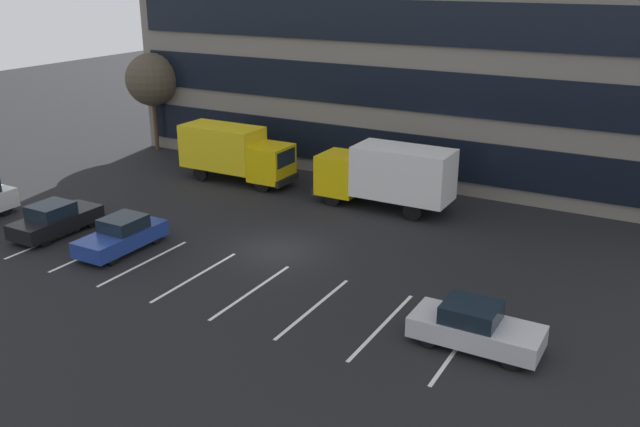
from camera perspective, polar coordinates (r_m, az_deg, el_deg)
name	(u,v)px	position (r m, az deg, el deg)	size (l,w,h in m)	color
ground_plane	(278,249)	(30.90, -3.52, -3.00)	(120.00, 120.00, 0.00)	black
lot_markings	(223,284)	(27.88, -8.08, -5.81)	(19.74, 5.40, 0.01)	silver
box_truck_yellow	(386,174)	(35.62, 5.55, 3.32)	(7.28, 2.41, 3.38)	yellow
box_truck_yellow_all	(235,151)	(40.46, -7.11, 5.16)	(6.98, 2.31, 3.23)	yellow
sedan_silver	(475,327)	(23.56, 12.78, -9.22)	(4.32, 1.81, 1.55)	silver
sedan_black	(55,219)	(34.70, -21.19, -0.46)	(1.81, 4.33, 1.55)	black
sedan_navy	(122,235)	(31.76, -16.18, -1.74)	(1.78, 4.26, 1.53)	navy
bare_tree	(152,80)	(48.22, -13.83, 10.77)	(3.53, 3.53, 6.61)	#473323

